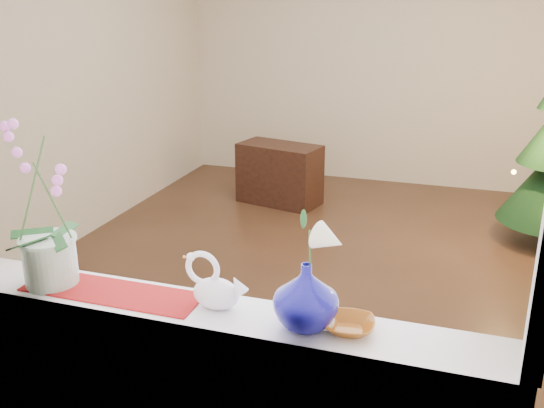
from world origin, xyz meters
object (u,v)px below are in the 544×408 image
at_px(blue_vase, 306,291).
at_px(swan, 216,282).
at_px(orchid_pot, 43,206).
at_px(paperweight, 325,321).
at_px(amber_dish, 349,326).
at_px(side_table, 280,174).

bearing_deg(blue_vase, swan, 175.30).
height_order(orchid_pot, swan, orchid_pot).
relative_size(orchid_pot, swan, 2.71).
height_order(swan, blue_vase, blue_vase).
distance_m(orchid_pot, swan, 0.71).
xyz_separation_m(swan, blue_vase, (0.34, -0.03, 0.03)).
height_order(paperweight, amber_dish, paperweight).
bearing_deg(side_table, swan, -62.86).
distance_m(swan, side_table, 3.94).
xyz_separation_m(orchid_pot, paperweight, (1.08, -0.00, -0.28)).
bearing_deg(side_table, amber_dish, -56.22).
height_order(orchid_pot, amber_dish, orchid_pot).
bearing_deg(amber_dish, paperweight, -167.35).
relative_size(orchid_pot, side_table, 0.80).
relative_size(swan, amber_dish, 1.61).
bearing_deg(side_table, orchid_pot, -72.95).
relative_size(amber_dish, side_table, 0.18).
distance_m(orchid_pot, blue_vase, 1.03).
distance_m(paperweight, side_table, 4.08).
height_order(amber_dish, side_table, amber_dish).
bearing_deg(blue_vase, paperweight, -1.82).
relative_size(blue_vase, paperweight, 3.79).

